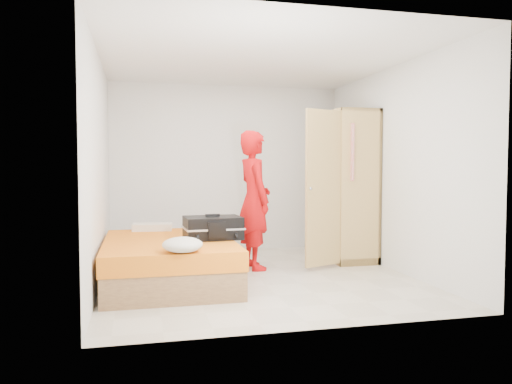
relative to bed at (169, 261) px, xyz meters
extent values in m
plane|color=beige|center=(1.05, 0.07, -0.25)|extent=(4.00, 4.00, 0.00)
plane|color=white|center=(1.05, 0.07, 2.35)|extent=(4.00, 4.00, 0.00)
cube|color=white|center=(1.05, 2.07, 1.05)|extent=(3.60, 0.02, 2.60)
cube|color=white|center=(1.05, -1.93, 1.05)|extent=(3.60, 0.02, 2.60)
cube|color=white|center=(-0.75, 0.07, 1.05)|extent=(0.02, 4.00, 2.60)
cube|color=white|center=(2.85, 0.07, 1.05)|extent=(0.02, 4.00, 2.60)
cube|color=#9E7748|center=(0.00, 0.00, -0.10)|extent=(1.40, 2.00, 0.30)
cube|color=orange|center=(0.00, 0.00, 0.15)|extent=(1.42, 2.02, 0.20)
cube|color=tan|center=(2.82, 0.97, 0.80)|extent=(0.04, 1.20, 2.10)
cube|color=tan|center=(2.55, 0.39, 0.80)|extent=(0.58, 0.04, 2.10)
cube|color=tan|center=(2.55, 1.55, 0.80)|extent=(0.58, 0.04, 2.10)
cube|color=tan|center=(2.55, 0.97, 1.83)|extent=(0.58, 1.20, 0.04)
cube|color=tan|center=(2.55, 0.97, -0.20)|extent=(0.58, 1.20, 0.10)
cube|color=tan|center=(2.28, 1.27, 0.80)|extent=(0.04, 0.59, 2.00)
cube|color=tan|center=(1.99, 0.30, 0.80)|extent=(0.56, 0.26, 2.00)
cylinder|color=#B2B2B7|center=(2.55, 0.97, 1.67)|extent=(0.02, 1.10, 0.02)
imported|color=red|center=(1.13, 0.57, 0.64)|extent=(0.51, 0.70, 1.79)
cube|color=black|center=(0.50, -0.05, 0.38)|extent=(0.66, 0.49, 0.25)
cube|color=black|center=(0.50, -0.05, 0.52)|extent=(0.17, 0.05, 0.03)
ellipsoid|color=silver|center=(0.08, -0.89, 0.32)|extent=(0.39, 0.39, 0.15)
cube|color=silver|center=(-0.16, 0.85, 0.29)|extent=(0.52, 0.30, 0.09)
camera|label=1|loc=(-0.34, -5.70, 1.08)|focal=35.00mm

